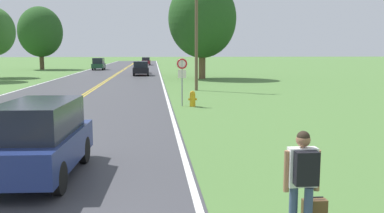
% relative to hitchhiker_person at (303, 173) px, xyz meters
% --- Properties ---
extents(hitchhiker_person, '(0.60, 0.43, 1.76)m').
position_rel_hitchhiker_person_xyz_m(hitchhiker_person, '(0.00, 0.00, 0.00)').
color(hitchhiker_person, '#38476B').
rests_on(hitchhiker_person, ground).
extents(fire_hydrant, '(0.47, 0.31, 0.85)m').
position_rel_hitchhiker_person_xyz_m(fire_hydrant, '(-0.26, 15.76, -0.64)').
color(fire_hydrant, gold).
rests_on(fire_hydrant, ground).
extents(traffic_sign, '(0.60, 0.10, 2.62)m').
position_rel_hitchhiker_person_xyz_m(traffic_sign, '(-0.81, 15.94, 0.90)').
color(traffic_sign, gray).
rests_on(traffic_sign, ground).
extents(utility_pole_midground, '(1.80, 0.24, 9.58)m').
position_rel_hitchhiker_person_xyz_m(utility_pole_midground, '(0.90, 24.71, 3.87)').
color(utility_pole_midground, brown).
rests_on(utility_pole_midground, ground).
extents(tree_left_verge, '(7.22, 7.22, 10.55)m').
position_rel_hitchhiker_person_xyz_m(tree_left_verge, '(2.88, 37.57, 5.30)').
color(tree_left_verge, brown).
rests_on(tree_left_verge, ground).
extents(tree_behind_sign, '(6.90, 6.90, 9.97)m').
position_rel_hitchhiker_person_xyz_m(tree_behind_sign, '(-20.21, 61.49, 4.90)').
color(tree_behind_sign, brown).
rests_on(tree_behind_sign, ground).
extents(car_dark_blue_van_approaching, '(1.89, 4.07, 1.83)m').
position_rel_hitchhiker_person_xyz_m(car_dark_blue_van_approaching, '(-5.07, 3.66, -0.12)').
color(car_dark_blue_van_approaching, black).
rests_on(car_dark_blue_van_approaching, ground).
extents(car_black_suv_mid_far, '(2.01, 4.11, 1.74)m').
position_rel_hitchhiker_person_xyz_m(car_black_suv_mid_far, '(-3.90, 44.17, -0.15)').
color(car_black_suv_mid_far, black).
rests_on(car_black_suv_mid_far, ground).
extents(car_red_hatchback_receding, '(1.92, 3.85, 1.54)m').
position_rel_hitchhiker_person_xyz_m(car_red_hatchback_receding, '(-4.15, 49.56, -0.25)').
color(car_red_hatchback_receding, black).
rests_on(car_red_hatchback_receding, ground).
extents(car_dark_green_suv_distant, '(1.76, 4.02, 1.88)m').
position_rel_hitchhiker_person_xyz_m(car_dark_green_suv_distant, '(-10.98, 59.43, -0.10)').
color(car_dark_green_suv_distant, black).
rests_on(car_dark_green_suv_distant, ground).
extents(car_maroon_van_horizon, '(1.87, 4.68, 1.63)m').
position_rel_hitchhiker_person_xyz_m(car_maroon_van_horizon, '(-3.90, 80.84, -0.21)').
color(car_maroon_van_horizon, black).
rests_on(car_maroon_van_horizon, ground).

